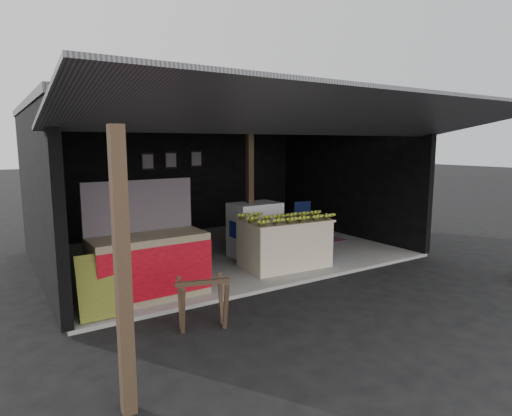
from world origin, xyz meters
TOP-DOWN VIEW (x-y plane):
  - ground at (0.00, 0.00)m, footprint 80.00×80.00m
  - concrete_slab at (0.00, 2.50)m, footprint 7.00×5.00m
  - shophouse at (0.00, 2.82)m, footprint 7.40×7.29m
  - banana_table at (0.42, 0.87)m, footprint 1.67×1.10m
  - banana_pile at (0.42, 0.87)m, footprint 1.55×0.99m
  - white_crate at (0.36, 1.80)m, footprint 1.01×0.71m
  - neighbor_stall at (-2.25, 0.65)m, footprint 1.71×0.82m
  - green_signboard at (-3.05, 0.22)m, footprint 0.58×0.24m
  - sawhorse at (-2.01, -0.70)m, footprint 0.72×0.71m
  - water_barrel at (1.48, 0.98)m, footprint 0.36×0.36m
  - plastic_chair at (2.00, 2.23)m, footprint 0.49×0.49m
  - magenta_rug at (2.23, 2.26)m, footprint 1.55×1.07m
  - picture_frames at (-0.17, 4.89)m, footprint 1.62×0.04m

SIDE VIEW (x-z plane):
  - ground at x=0.00m, z-range 0.00..0.00m
  - concrete_slab at x=0.00m, z-range 0.00..0.06m
  - magenta_rug at x=2.23m, z-range 0.06..0.07m
  - water_barrel at x=1.48m, z-range 0.06..0.58m
  - sawhorse at x=-2.01m, z-range 0.09..0.73m
  - green_signboard at x=-3.05m, z-range 0.07..0.92m
  - banana_table at x=0.42m, z-range 0.06..0.95m
  - neighbor_stall at x=-2.25m, z-range -0.29..1.45m
  - white_crate at x=0.36m, z-range 0.06..1.16m
  - plastic_chair at x=2.00m, z-range 0.15..1.09m
  - banana_pile at x=0.42m, z-range 0.95..1.13m
  - picture_frames at x=-0.17m, z-range 1.70..2.16m
  - shophouse at x=0.00m, z-range 0.59..3.61m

